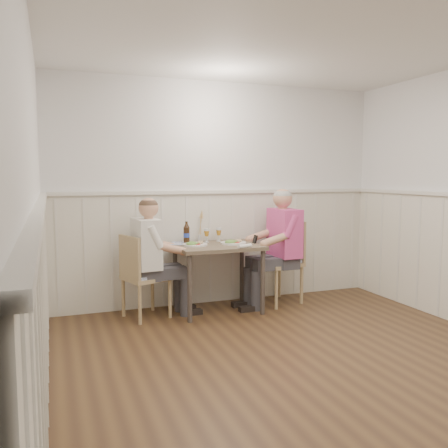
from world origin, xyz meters
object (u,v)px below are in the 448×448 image
Objects in this scene: dining_table at (218,254)px; grass_vase at (200,227)px; beer_bottle at (187,234)px; chair_right at (282,258)px; chair_left at (141,273)px; diner_cream at (151,267)px; man_in_pink at (281,256)px.

dining_table is 2.44× the size of grass_vase.
beer_bottle is (-0.31, 0.19, 0.21)m from dining_table.
chair_right is 2.58× the size of grass_vase.
chair_left is 0.90m from grass_vase.
chair_left is 3.55× the size of beer_bottle.
chair_right is 1.09× the size of chair_left.
chair_right is 1.60m from diner_cream.
diner_cream is (0.09, -0.02, 0.06)m from chair_left.
grass_vase is (0.19, 0.12, 0.06)m from beer_bottle.
beer_bottle is at bearing 17.46° from chair_left.
grass_vase is (0.74, 0.29, 0.44)m from chair_left.
dining_table is 1.04× the size of chair_left.
chair_left is 2.36× the size of grass_vase.
beer_bottle is at bearing -147.43° from grass_vase.
man_in_pink reaches higher than grass_vase.
dining_table is 0.77m from man_in_pink.
diner_cream is 0.58m from beer_bottle.
diner_cream is at bearing -177.18° from chair_right.
diner_cream reaches higher than grass_vase.
chair_right reaches higher than chair_left.
beer_bottle reaches higher than chair_right.
grass_vase reaches higher than chair_right.
chair_right is at bearing -13.58° from grass_vase.
beer_bottle is (-1.08, 0.21, 0.28)m from man_in_pink.
chair_left is 0.68m from beer_bottle.
chair_left is at bearing 170.85° from diner_cream.
grass_vase is (-0.95, 0.23, 0.39)m from chair_right.
man_in_pink is (1.62, -0.04, 0.10)m from chair_left.
man_in_pink is 1.06× the size of diner_cream.
chair_left is at bearing 178.88° from dining_table.
dining_table is at bearing -174.57° from chair_right.
grass_vase is (0.64, 0.31, 0.37)m from diner_cream.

